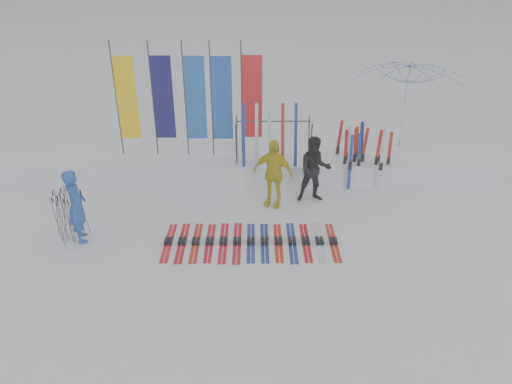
{
  "coord_description": "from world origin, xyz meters",
  "views": [
    {
      "loc": [
        0.15,
        -8.49,
        6.24
      ],
      "look_at": [
        0.2,
        1.6,
        1.0
      ],
      "focal_mm": 35.0,
      "sensor_mm": 36.0,
      "label": 1
    }
  ],
  "objects_px": {
    "person_yellow": "(273,173)",
    "tent_canopy": "(406,110)",
    "person_black": "(315,170)",
    "person_blue": "(77,206)",
    "ski_rack": "(273,135)",
    "ski_row": "(251,241)"
  },
  "relations": [
    {
      "from": "person_blue",
      "to": "person_black",
      "type": "height_order",
      "value": "person_black"
    },
    {
      "from": "person_black",
      "to": "tent_canopy",
      "type": "distance_m",
      "value": 4.21
    },
    {
      "from": "person_yellow",
      "to": "ski_rack",
      "type": "xyz_separation_m",
      "value": [
        0.05,
        1.37,
        0.49
      ]
    },
    {
      "from": "person_blue",
      "to": "person_yellow",
      "type": "xyz_separation_m",
      "value": [
        4.42,
        1.62,
        0.03
      ]
    },
    {
      "from": "person_blue",
      "to": "person_black",
      "type": "xyz_separation_m",
      "value": [
        5.5,
        1.87,
        0.01
      ]
    },
    {
      "from": "person_yellow",
      "to": "tent_canopy",
      "type": "height_order",
      "value": "tent_canopy"
    },
    {
      "from": "tent_canopy",
      "to": "person_blue",
      "type": "bearing_deg",
      "value": -151.06
    },
    {
      "from": "person_black",
      "to": "person_yellow",
      "type": "distance_m",
      "value": 1.11
    },
    {
      "from": "person_black",
      "to": "ski_row",
      "type": "xyz_separation_m",
      "value": [
        -1.63,
        -2.05,
        -0.84
      ]
    },
    {
      "from": "tent_canopy",
      "to": "person_yellow",
      "type": "bearing_deg",
      "value": -143.03
    },
    {
      "from": "person_yellow",
      "to": "ski_row",
      "type": "relative_size",
      "value": 0.46
    },
    {
      "from": "person_blue",
      "to": "ski_rack",
      "type": "xyz_separation_m",
      "value": [
        4.47,
        3.0,
        0.51
      ]
    },
    {
      "from": "person_yellow",
      "to": "person_black",
      "type": "bearing_deg",
      "value": 34.78
    },
    {
      "from": "tent_canopy",
      "to": "ski_row",
      "type": "height_order",
      "value": "tent_canopy"
    },
    {
      "from": "person_black",
      "to": "person_yellow",
      "type": "bearing_deg",
      "value": -170.71
    },
    {
      "from": "person_black",
      "to": "ski_rack",
      "type": "xyz_separation_m",
      "value": [
        -1.03,
        1.13,
        0.51
      ]
    },
    {
      "from": "person_blue",
      "to": "ski_row",
      "type": "distance_m",
      "value": 3.96
    },
    {
      "from": "tent_canopy",
      "to": "ski_rack",
      "type": "bearing_deg",
      "value": -157.06
    },
    {
      "from": "person_black",
      "to": "person_blue",
      "type": "bearing_deg",
      "value": -164.79
    },
    {
      "from": "person_yellow",
      "to": "ski_rack",
      "type": "distance_m",
      "value": 1.46
    },
    {
      "from": "person_blue",
      "to": "person_yellow",
      "type": "bearing_deg",
      "value": -91.24
    },
    {
      "from": "person_blue",
      "to": "ski_rack",
      "type": "distance_m",
      "value": 5.4
    }
  ]
}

